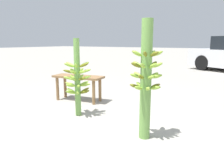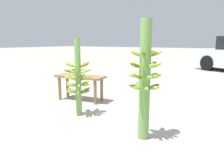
# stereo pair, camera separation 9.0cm
# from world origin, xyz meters

# --- Properties ---
(ground_plane) EXTENTS (80.00, 80.00, 0.00)m
(ground_plane) POSITION_xyz_m (0.00, 0.00, 0.00)
(ground_plane) COLOR #9E998E
(banana_stalk_left) EXTENTS (0.45, 0.45, 1.25)m
(banana_stalk_left) POSITION_xyz_m (-0.63, 0.27, 0.62)
(banana_stalk_left) COLOR #6B9E47
(banana_stalk_left) RESTS_ON ground_plane
(banana_stalk_center) EXTENTS (0.40, 0.40, 1.46)m
(banana_stalk_center) POSITION_xyz_m (0.65, 0.06, 0.76)
(banana_stalk_center) COLOR #6B9E47
(banana_stalk_center) RESTS_ON ground_plane
(market_bench) EXTENTS (1.08, 0.53, 0.52)m
(market_bench) POSITION_xyz_m (-1.23, 0.97, 0.42)
(market_bench) COLOR olive
(market_bench) RESTS_ON ground_plane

